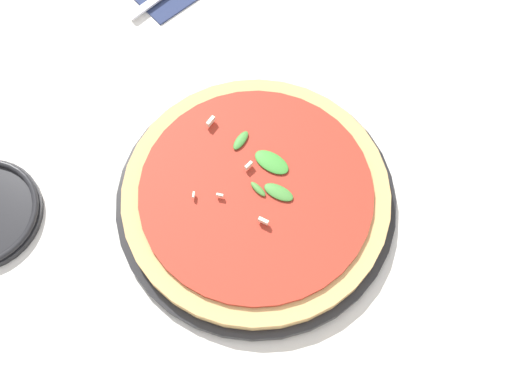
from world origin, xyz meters
TOP-DOWN VIEW (x-y plane):
  - ground_plane at (0.00, 0.00)m, footprint 6.00×6.00m
  - pizza_arugula_main at (0.02, -0.02)m, footprint 0.35×0.35m

SIDE VIEW (x-z plane):
  - ground_plane at x=0.00m, z-range 0.00..0.00m
  - pizza_arugula_main at x=0.02m, z-range -0.01..0.04m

